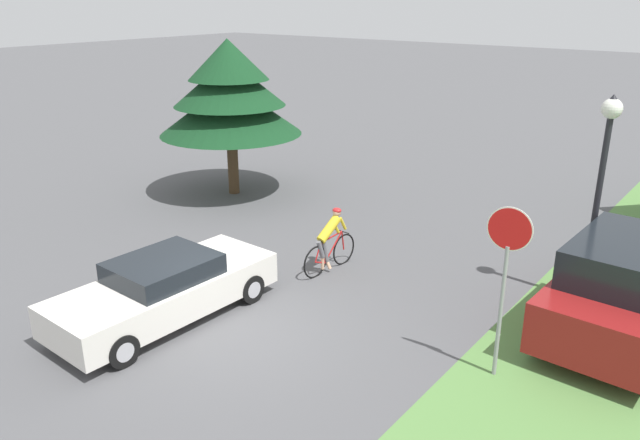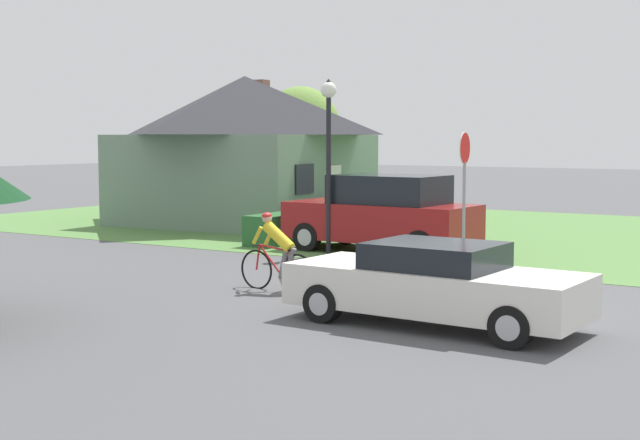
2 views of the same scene
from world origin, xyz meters
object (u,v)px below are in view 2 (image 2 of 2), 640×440
object	(u,v)px
sedan_left_lane	(435,285)
parked_suv_right	(383,214)
stop_sign	(464,172)
street_lamp	(329,128)
cyclist	(277,254)
cottage_house	(245,147)
deciduous_tree_right	(300,130)

from	to	relation	value
sedan_left_lane	parked_suv_right	xyz separation A→B (m)	(7.31, 4.88, 0.34)
stop_sign	street_lamp	distance (m)	3.91
parked_suv_right	cyclist	bearing A→B (deg)	101.78
cottage_house	cyclist	bearing A→B (deg)	-144.65
cottage_house	street_lamp	distance (m)	8.78
stop_sign	deciduous_tree_right	xyz separation A→B (m)	(11.63, 12.13, 1.08)
cottage_house	stop_sign	xyz separation A→B (m)	(-5.90, -10.57, -0.44)
parked_suv_right	street_lamp	bearing A→B (deg)	45.92
deciduous_tree_right	street_lamp	bearing A→B (deg)	-143.42
parked_suv_right	stop_sign	world-z (taller)	stop_sign
street_lamp	deciduous_tree_right	distance (m)	14.03
street_lamp	parked_suv_right	bearing A→B (deg)	-46.01
sedan_left_lane	stop_sign	size ratio (longest dim) A/B	1.54
stop_sign	street_lamp	size ratio (longest dim) A/B	0.70
stop_sign	cyclist	bearing A→B (deg)	-24.99
cottage_house	deciduous_tree_right	world-z (taller)	cottage_house
cottage_house	parked_suv_right	bearing A→B (deg)	-124.66
sedan_left_lane	stop_sign	distance (m)	6.51
cottage_house	parked_suv_right	size ratio (longest dim) A/B	1.67
cottage_house	stop_sign	size ratio (longest dim) A/B	2.69
street_lamp	deciduous_tree_right	xyz separation A→B (m)	(11.27, 8.36, 0.10)
parked_suv_right	deciduous_tree_right	size ratio (longest dim) A/B	0.98
parked_suv_right	stop_sign	bearing A→B (deg)	156.09
cyclist	stop_sign	bearing A→B (deg)	-105.48
cottage_house	street_lamp	xyz separation A→B (m)	(-5.53, -6.79, 0.54)
deciduous_tree_right	stop_sign	bearing A→B (deg)	-133.80
sedan_left_lane	cyclist	bearing A→B (deg)	-15.63
parked_suv_right	cottage_house	bearing A→B (deg)	-28.35
sedan_left_lane	deciduous_tree_right	bearing A→B (deg)	-49.18
cyclist	parked_suv_right	size ratio (longest dim) A/B	0.37
cottage_house	deciduous_tree_right	size ratio (longest dim) A/B	1.64
cottage_house	sedan_left_lane	bearing A→B (deg)	-137.48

